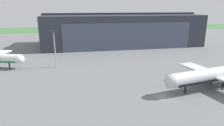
% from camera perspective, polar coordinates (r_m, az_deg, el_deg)
% --- Properties ---
extents(ground_plane, '(440.00, 440.00, 0.00)m').
position_cam_1_polar(ground_plane, '(61.00, 14.00, -9.38)').
color(ground_plane, slate).
extents(grass_field_strip, '(440.00, 56.00, 0.08)m').
position_cam_1_polar(grass_field_strip, '(239.04, -4.99, 9.64)').
color(grass_field_strip, '#3F703C').
rests_on(grass_field_strip, ground_plane).
extents(maintenance_hangar, '(100.87, 40.20, 21.17)m').
position_cam_1_polar(maintenance_hangar, '(139.07, 2.59, 9.46)').
color(maintenance_hangar, '#2D333D').
rests_on(maintenance_hangar, ground_plane).
extents(airliner_near_right, '(37.41, 29.66, 13.93)m').
position_cam_1_polar(airliner_near_right, '(72.21, 27.03, -2.90)').
color(airliner_near_right, silver).
rests_on(airliner_near_right, ground_plane).
extents(apron_light_mast, '(2.40, 0.50, 15.74)m').
position_cam_1_polar(apron_light_mast, '(88.29, -15.91, 4.73)').
color(apron_light_mast, '#99999E').
rests_on(apron_light_mast, ground_plane).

